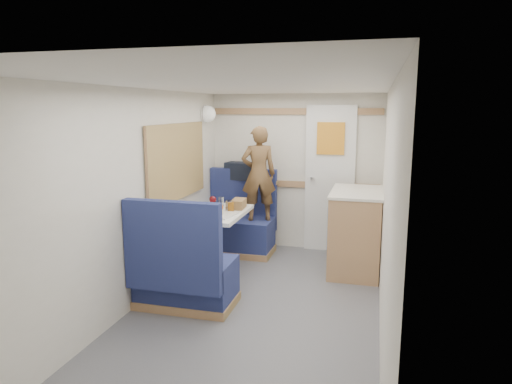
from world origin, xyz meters
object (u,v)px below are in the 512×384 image
(orange_fruit, at_px, (220,207))
(person, at_px, (259,174))
(tumbler_left, at_px, (184,212))
(bread_loaf, at_px, (239,204))
(tumbler_mid, at_px, (221,201))
(pepper_grinder, at_px, (215,204))
(cheese_block, at_px, (217,212))
(wine_glass, at_px, (213,200))
(duffel_bag, at_px, (244,171))
(tumbler_right, at_px, (229,206))
(galley_counter, at_px, (355,230))
(bench_near, at_px, (184,277))
(bench_far, at_px, (239,229))
(tray, at_px, (222,215))
(dinette_table, at_px, (215,225))
(dome_light, at_px, (208,114))
(beer_glass, at_px, (231,207))

(orange_fruit, bearing_deg, person, 75.98)
(tumbler_left, height_order, bread_loaf, tumbler_left)
(tumbler_mid, height_order, pepper_grinder, pepper_grinder)
(cheese_block, distance_m, wine_glass, 0.24)
(person, height_order, cheese_block, person)
(tumbler_left, distance_m, tumbler_mid, 0.65)
(duffel_bag, relative_size, pepper_grinder, 4.45)
(person, height_order, tumbler_right, person)
(duffel_bag, bearing_deg, wine_glass, -82.86)
(bread_loaf, bearing_deg, galley_counter, 14.64)
(bench_near, height_order, orange_fruit, bench_near)
(bench_far, bearing_deg, orange_fruit, -85.93)
(bench_far, xyz_separation_m, bread_loaf, (0.20, -0.65, 0.47))
(tray, relative_size, cheese_block, 2.96)
(person, bearing_deg, bench_far, -31.80)
(duffel_bag, height_order, pepper_grinder, duffel_bag)
(dinette_table, xyz_separation_m, tumbler_right, (0.14, 0.06, 0.21))
(galley_counter, distance_m, pepper_grinder, 1.61)
(duffel_bag, relative_size, bread_loaf, 1.90)
(wine_glass, xyz_separation_m, pepper_grinder, (-0.03, 0.12, -0.07))
(bread_loaf, bearing_deg, dinette_table, -132.18)
(dome_light, xyz_separation_m, beer_glass, (0.56, -0.83, -0.98))
(bench_near, distance_m, wine_glass, 1.02)
(wine_glass, xyz_separation_m, tumbler_mid, (-0.01, 0.30, -0.07))
(dinette_table, relative_size, tumbler_mid, 9.15)
(dinette_table, relative_size, tumbler_right, 7.76)
(duffel_bag, relative_size, orange_fruit, 5.83)
(dinette_table, relative_size, tumbler_left, 8.17)
(bench_far, bearing_deg, tumbler_mid, -93.53)
(bench_near, height_order, tumbler_mid, bench_near)
(tumbler_left, bearing_deg, bench_far, 79.21)
(tumbler_left, xyz_separation_m, tumbler_right, (0.36, 0.38, 0.00))
(tray, bearing_deg, beer_glass, 79.89)
(galley_counter, bearing_deg, orange_fruit, -157.42)
(dome_light, distance_m, cheese_block, 1.51)
(tray, relative_size, orange_fruit, 3.97)
(beer_glass, bearing_deg, tumbler_right, 131.36)
(person, distance_m, pepper_grinder, 0.80)
(tray, height_order, tumbler_left, tumbler_left)
(beer_glass, bearing_deg, orange_fruit, -153.28)
(beer_glass, height_order, pepper_grinder, beer_glass)
(person, height_order, bread_loaf, person)
(bench_far, relative_size, beer_glass, 9.80)
(galley_counter, distance_m, duffel_bag, 1.67)
(tumbler_left, bearing_deg, beer_glass, 40.32)
(tray, bearing_deg, tumbler_mid, 110.28)
(orange_fruit, bearing_deg, tray, -60.25)
(cheese_block, bearing_deg, bench_far, 94.83)
(tumbler_left, xyz_separation_m, beer_glass, (0.40, 0.34, -0.00))
(wine_glass, xyz_separation_m, bread_loaf, (0.22, 0.21, -0.07))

